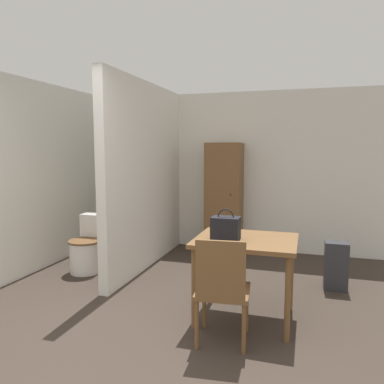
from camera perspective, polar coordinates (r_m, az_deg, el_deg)
ground_plane at (r=3.05m, az=-14.09°, el=-25.67°), size 16.00×16.00×0.00m
wall_back at (r=6.13m, az=4.16°, el=3.16°), size 5.04×0.12×2.50m
wall_left at (r=5.33m, az=-23.29°, el=2.11°), size 0.12×4.71×2.50m
partition_wall at (r=5.17m, az=-6.95°, el=2.47°), size 0.12×2.40×2.50m
dining_table at (r=3.59m, az=8.19°, el=-8.58°), size 0.94×0.77×0.78m
wooden_chair at (r=3.17m, az=4.59°, el=-14.26°), size 0.48×0.48×0.91m
toilet at (r=5.21m, az=-15.54°, el=-8.28°), size 0.43×0.58×0.73m
handbag at (r=3.47m, az=5.16°, el=-5.50°), size 0.26×0.18×0.29m
wooden_cabinet at (r=5.84m, az=4.91°, el=-0.92°), size 0.53×0.47×1.71m
space_heater at (r=4.70m, az=21.09°, el=-10.42°), size 0.26×0.21×0.56m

